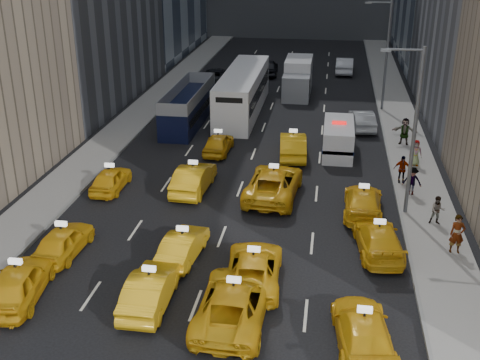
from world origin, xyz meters
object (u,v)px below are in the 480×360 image
object	(u,v)px
nypd_van	(338,139)
box_truck	(298,78)
pedestrian_0	(457,234)
city_bus	(243,92)
double_decker	(188,105)

from	to	relation	value
nypd_van	box_truck	bearing A→B (deg)	98.86
box_truck	pedestrian_0	size ratio (longest dim) A/B	3.71
nypd_van	city_bus	size ratio (longest dim) A/B	0.39
double_decker	nypd_van	bearing A→B (deg)	-19.64
city_bus	pedestrian_0	size ratio (longest dim) A/B	7.14
double_decker	box_truck	bearing A→B (deg)	56.11
nypd_van	double_decker	bearing A→B (deg)	151.61
double_decker	city_bus	bearing A→B (deg)	47.43
double_decker	city_bus	xyz separation A→B (m)	(3.76, 3.58, 0.29)
double_decker	city_bus	distance (m)	5.20
city_bus	box_truck	world-z (taller)	city_bus
city_bus	pedestrian_0	bearing A→B (deg)	-63.98
double_decker	pedestrian_0	distance (m)	25.04
city_bus	pedestrian_0	world-z (taller)	city_bus
nypd_van	city_bus	bearing A→B (deg)	127.37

